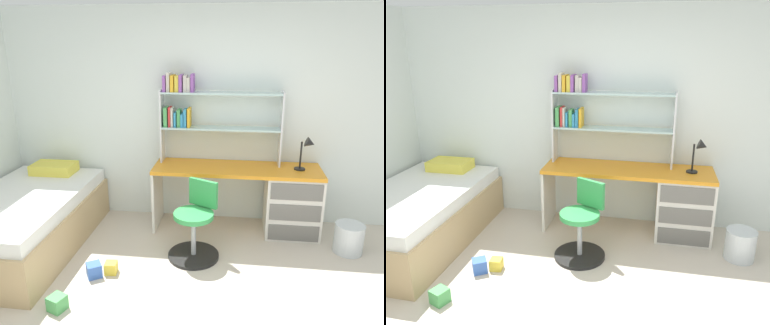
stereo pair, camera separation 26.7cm
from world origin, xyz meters
TOP-DOWN VIEW (x-y plane):
  - room_shell at (-1.23, 1.20)m, footprint 6.19×5.45m
  - desk at (0.67, 1.92)m, footprint 1.87×0.56m
  - bookshelf_hutch at (-0.24, 2.09)m, footprint 1.37×0.22m
  - desk_lamp at (0.93, 1.90)m, footprint 0.20×0.17m
  - swivel_chair at (-0.21, 1.28)m, footprint 0.52×0.52m
  - bed_platform at (-2.01, 1.25)m, footprint 1.13×1.94m
  - waste_bin at (1.37, 1.55)m, footprint 0.30×0.30m
  - toy_block_yellow_0 at (-0.96, 0.86)m, footprint 0.12×0.12m
  - toy_block_green_1 at (-1.23, 0.30)m, footprint 0.16×0.16m
  - toy_block_blue_2 at (-1.10, 0.79)m, footprint 0.18×0.18m

SIDE VIEW (x-z plane):
  - toy_block_yellow_0 at x=-0.96m, z-range 0.00..0.11m
  - toy_block_green_1 at x=-1.23m, z-range 0.00..0.13m
  - toy_block_blue_2 at x=-1.10m, z-range 0.00..0.13m
  - waste_bin at x=1.37m, z-range 0.00..0.31m
  - bed_platform at x=-2.01m, z-range -0.06..0.65m
  - swivel_chair at x=-0.21m, z-range -0.08..0.70m
  - desk at x=0.67m, z-range 0.04..0.79m
  - desk_lamp at x=0.93m, z-range 0.82..1.20m
  - room_shell at x=-1.23m, z-range 0.00..2.50m
  - bookshelf_hutch at x=-0.24m, z-range 0.87..1.89m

